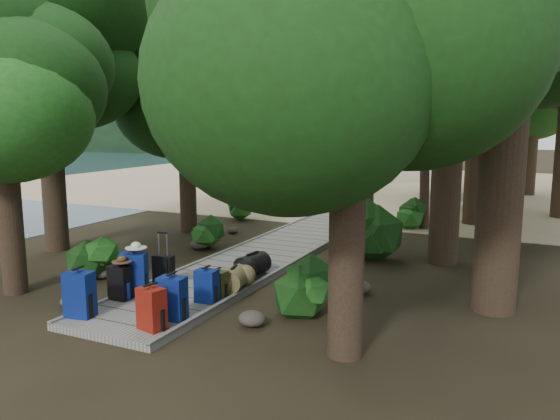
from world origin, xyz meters
The scene contains 48 objects.
ground centered at (0.00, 0.00, 0.00)m, with size 120.00×120.00×0.00m, color #2F2717.
sand_beach centered at (0.00, 16.00, 0.01)m, with size 40.00×22.00×0.02m, color #CDB48A.
water_bay centered at (-32.00, 25.00, 0.00)m, with size 50.00×60.00×0.02m, color #294756.
distant_hill centered at (-40.00, 48.00, 0.00)m, with size 32.00×16.00×12.00m, color black.
boardwalk centered at (0.00, 1.00, 0.06)m, with size 2.00×12.00×0.12m, color gray.
backpack_left_a centered at (-0.75, -4.54, 0.53)m, with size 0.44×0.31×0.82m, color navy, non-canonical shape.
backpack_left_b centered at (-0.77, -3.58, 0.46)m, with size 0.37×0.26×0.67m, color black, non-canonical shape.
backpack_left_c centered at (-0.72, -3.27, 0.55)m, with size 0.46×0.33×0.86m, color navy, non-canonical shape.
backpack_right_a centered at (0.64, -4.49, 0.48)m, with size 0.40×0.28×0.72m, color maroon, non-canonical shape.
backpack_right_b centered at (0.66, -4.00, 0.50)m, with size 0.42×0.30×0.76m, color navy, non-canonical shape.
backpack_right_c centered at (0.70, -3.06, 0.44)m, with size 0.37×0.27×0.64m, color navy, non-canonical shape.
backpack_right_d centered at (0.71, -2.72, 0.38)m, with size 0.34×0.25×0.52m, color #3B3B1A, non-canonical shape.
duffel_right_khaki centered at (0.77, -2.24, 0.33)m, with size 0.42×0.63×0.42m, color olive, non-canonical shape.
duffel_right_black centered at (0.64, -1.27, 0.34)m, with size 0.45×0.71×0.45m, color black, non-canonical shape.
suitcase_on_boardwalk centered at (-0.57, -2.60, 0.42)m, with size 0.38×0.21×0.60m, color black, non-canonical shape.
lone_suitcase_on_sand centered at (0.30, 8.24, 0.34)m, with size 0.41×0.23×0.64m, color black, non-canonical shape.
hat_brown centered at (-0.74, -3.55, 0.85)m, with size 0.35×0.35×0.11m, color #51351E, non-canonical shape.
hat_white centered at (-0.69, -3.21, 1.04)m, with size 0.39×0.39×0.13m, color silver, non-canonical shape.
kayak centered at (-2.76, 10.15, 0.17)m, with size 0.66×3.01×0.30m, color #AD190E.
sun_lounger centered at (3.06, 9.81, 0.34)m, with size 0.64×1.98×0.64m, color silver, non-canonical shape.
tree_right_a centered at (3.49, -3.88, 3.49)m, with size 4.19×4.19×6.98m, color black, non-canonical shape.
tree_right_c centered at (3.93, 1.91, 4.80)m, with size 5.55×5.55×9.61m, color black, non-canonical shape.
tree_right_d centered at (5.10, 4.04, 5.29)m, with size 5.77×5.77×10.58m, color black, non-canonical shape.
tree_right_e centered at (4.05, 7.33, 5.06)m, with size 5.62×5.62×10.12m, color black, non-canonical shape.
tree_left_a centered at (-3.09, -3.86, 3.16)m, with size 3.79×3.79×6.32m, color black, non-canonical shape.
tree_left_b centered at (-5.17, -0.92, 4.13)m, with size 4.59×4.59×8.26m, color black, non-canonical shape.
tree_left_c centered at (-3.47, 2.44, 3.50)m, with size 4.02×4.02×7.00m, color black, non-canonical shape.
tree_back_a centered at (-1.91, 14.36, 4.04)m, with size 4.67×4.67×8.08m, color black, non-canonical shape.
tree_back_b centered at (2.04, 15.36, 4.46)m, with size 4.99×4.99×8.91m, color black, non-canonical shape.
tree_back_c centered at (5.48, 15.63, 4.16)m, with size 4.62×4.62×8.32m, color black, non-canonical shape.
tree_back_d centered at (-5.15, 13.84, 4.39)m, with size 5.27×5.27×8.79m, color black, non-canonical shape.
palm_right_a centered at (2.90, 6.10, 3.42)m, with size 4.01×4.01×6.84m, color #153A10, non-canonical shape.
palm_right_b centered at (4.76, 10.81, 4.70)m, with size 4.86×4.86×9.39m, color #153A10, non-canonical shape.
palm_right_c centered at (2.24, 12.64, 3.76)m, with size 4.73×4.73×7.52m, color #153A10, non-canonical shape.
palm_left_a centered at (-4.09, 6.58, 3.70)m, with size 4.65×4.65×7.39m, color #153A10, non-canonical shape.
rock_left_a centered at (-1.51, -4.02, 0.10)m, with size 0.38×0.34×0.21m, color #4C473F, non-canonical shape.
rock_left_b centered at (-2.28, -2.42, 0.11)m, with size 0.38×0.34×0.21m, color #4C473F, non-canonical shape.
rock_left_c centered at (-1.91, 0.65, 0.14)m, with size 0.50×0.45×0.27m, color #4C473F, non-canonical shape.
rock_left_d centered at (-2.15, 2.76, 0.09)m, with size 0.33×0.30×0.18m, color #4C473F, non-canonical shape.
rock_right_a centered at (1.80, -3.46, 0.12)m, with size 0.45×0.41×0.25m, color #4C473F, non-canonical shape.
rock_right_b centered at (2.85, -1.10, 0.13)m, with size 0.45×0.41×0.25m, color #4C473F, non-canonical shape.
rock_right_c centered at (2.03, 1.51, 0.08)m, with size 0.30×0.27×0.16m, color #4C473F, non-canonical shape.
shrub_left_a centered at (-2.36, -2.53, 0.47)m, with size 1.05×1.05×0.95m, color #194F17, non-canonical shape.
shrub_left_b centered at (-1.75, 0.90, 0.36)m, with size 0.80×0.80×0.72m, color #194F17, non-canonical shape.
shrub_left_c centered at (-3.06, 4.86, 0.48)m, with size 1.08×1.08×0.97m, color #194F17, non-canonical shape.
shrub_right_a centered at (2.34, -2.56, 0.44)m, with size 0.98×0.98×0.88m, color #194F17, non-canonical shape.
shrub_right_b centered at (2.29, 1.55, 0.65)m, with size 1.43×1.43×1.29m, color #194F17, non-canonical shape.
shrub_right_c centered at (2.30, 5.70, 0.43)m, with size 0.95×0.95×0.86m, color #194F17, non-canonical shape.
Camera 1 is at (5.74, -10.79, 3.23)m, focal length 35.00 mm.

